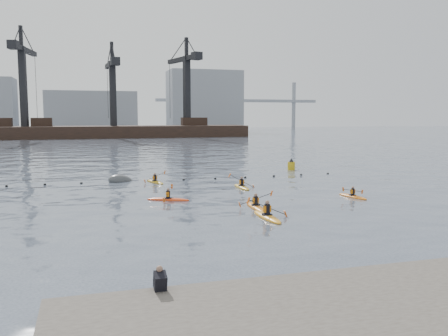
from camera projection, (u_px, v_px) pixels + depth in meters
The scene contains 13 objects.
ground at pixel (259, 244), 21.92m from camera, with size 400.00×400.00×0.00m, color #374050.
quay at pixel (372, 327), 13.35m from camera, with size 18.00×7.12×1.77m.
float_line at pixel (167, 180), 43.26m from camera, with size 33.24×0.73×0.24m.
barge_pier at pixel (113, 130), 126.50m from camera, with size 72.00×19.30×29.50m.
skyline at pixel (113, 106), 164.77m from camera, with size 141.00×28.00×22.00m.
kayaker_0 at pixel (256, 206), 30.54m from camera, with size 2.30×3.38×1.21m.
kayaker_1 at pixel (267, 216), 27.52m from camera, with size 2.55×3.69×1.42m.
kayaker_2 at pixel (168, 199), 33.22m from camera, with size 3.02×1.95×1.13m.
kayaker_3 at pixel (242, 187), 38.97m from camera, with size 2.30×3.28×1.36m.
kayaker_4 at pixel (353, 196), 34.50m from camera, with size 1.91×2.91×0.91m.
kayaker_5 at pixel (155, 181), 42.00m from camera, with size 2.05×3.11×1.13m.
mooring_buoy at pixel (121, 181), 42.77m from camera, with size 2.41×1.42×1.21m, color #404346.
nav_buoy at pixel (291, 166), 51.76m from camera, with size 0.80×0.80×1.46m.
Camera 1 is at (-7.63, -20.06, 5.94)m, focal length 38.00 mm.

